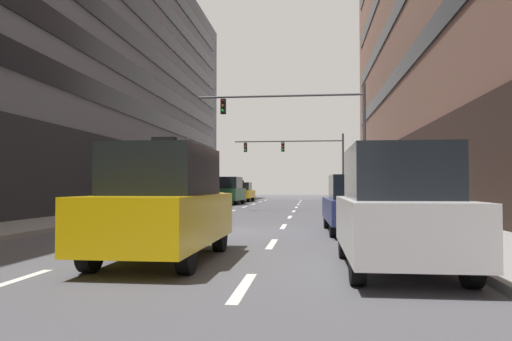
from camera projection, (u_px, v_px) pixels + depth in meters
The scene contains 31 objects.
ground_plane at pixel (224, 231), 14.79m from camera, with size 120.00×120.00×0.00m, color #515156.
sidewalk_left at pixel (21, 227), 15.53m from camera, with size 3.03×80.00×0.14m, color gray.
sidewalk_right at pixel (449, 231), 14.05m from camera, with size 3.03×80.00×0.14m, color gray.
lane_stripe_l1_s2 at pixel (12, 282), 7.03m from camera, with size 0.16×2.00×0.01m, color silver.
lane_stripe_l1_s3 at pixel (135, 242), 12.00m from camera, with size 0.16×2.00×0.01m, color silver.
lane_stripe_l1_s4 at pixel (187, 226), 16.96m from camera, with size 0.16×2.00×0.01m, color silver.
lane_stripe_l1_s5 at pixel (215, 217), 21.93m from camera, with size 0.16×2.00×0.01m, color silver.
lane_stripe_l1_s6 at pixel (232, 211), 26.90m from camera, with size 0.16×2.00×0.01m, color silver.
lane_stripe_l1_s7 at pixel (245, 207), 31.86m from camera, with size 0.16×2.00×0.01m, color silver.
lane_stripe_l1_s8 at pixel (254, 204), 36.83m from camera, with size 0.16×2.00×0.01m, color silver.
lane_stripe_l1_s9 at pixel (260, 202), 41.79m from camera, with size 0.16×2.00×0.01m, color silver.
lane_stripe_l1_s10 at pixel (266, 200), 46.76m from camera, with size 0.16×2.00×0.01m, color silver.
lane_stripe_l2_s2 at pixel (243, 287), 6.65m from camera, with size 0.16×2.00×0.01m, color silver.
lane_stripe_l2_s3 at pixel (272, 244), 11.62m from camera, with size 0.16×2.00×0.01m, color silver.
lane_stripe_l2_s4 at pixel (284, 226), 16.58m from camera, with size 0.16×2.00×0.01m, color silver.
lane_stripe_l2_s5 at pixel (290, 217), 21.55m from camera, with size 0.16×2.00×0.01m, color silver.
lane_stripe_l2_s6 at pixel (294, 211), 26.52m from camera, with size 0.16×2.00×0.01m, color silver.
lane_stripe_l2_s7 at pixel (296, 207), 31.48m from camera, with size 0.16×2.00×0.01m, color silver.
lane_stripe_l2_s8 at pixel (298, 204), 36.45m from camera, with size 0.16×2.00×0.01m, color silver.
lane_stripe_l2_s9 at pixel (300, 202), 41.41m from camera, with size 0.16×2.00×0.01m, color silver.
lane_stripe_l2_s10 at pixel (301, 200), 46.38m from camera, with size 0.16×2.00×0.01m, color silver.
taxi_driving_0 at pixel (164, 204), 9.08m from camera, with size 1.87×4.41×2.31m.
taxi_driving_1 at pixel (241, 192), 42.62m from camera, with size 1.95×4.53×1.87m.
car_driving_2 at pixel (229, 191), 36.39m from camera, with size 1.94×4.31×2.06m.
taxi_driving_3 at pixel (197, 196), 25.72m from camera, with size 2.02×4.67×1.93m.
car_parked_0 at pixel (397, 209), 8.03m from camera, with size 1.76×4.22×2.04m.
car_parked_1 at pixel (359, 204), 14.41m from camera, with size 2.04×4.62×1.71m.
traffic_signal_0 at pixel (314, 124), 26.26m from camera, with size 9.11×0.35×6.77m.
traffic_signal_1 at pixel (303, 153), 43.43m from camera, with size 9.80×0.35×5.90m.
pedestrian_0 at pixel (417, 191), 22.93m from camera, with size 0.23×0.53×1.72m.
pedestrian_1 at pixel (373, 192), 29.42m from camera, with size 0.38×0.42×1.56m.
Camera 1 is at (2.62, -14.64, 1.40)m, focal length 34.06 mm.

